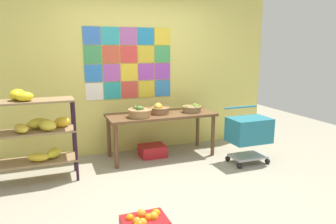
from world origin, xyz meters
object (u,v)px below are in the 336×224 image
fruit_basket_right (192,109)px  display_table (161,119)px  fruit_basket_back_right (160,109)px  produce_crate_under_table (152,151)px  banana_shelf_unit (36,128)px  fruit_basket_centre (140,112)px  shopping_cart (249,132)px

fruit_basket_right → display_table: bearing=173.0°
fruit_basket_back_right → produce_crate_under_table: 0.69m
banana_shelf_unit → produce_crate_under_table: bearing=12.2°
produce_crate_under_table → fruit_basket_centre: bearing=-149.4°
banana_shelf_unit → fruit_basket_right: bearing=6.6°
produce_crate_under_table → fruit_basket_back_right: bearing=-11.3°
banana_shelf_unit → display_table: 1.85m
fruit_basket_right → shopping_cart: shopping_cart is taller
display_table → fruit_basket_back_right: 0.16m
shopping_cart → fruit_basket_right: bearing=122.2°
banana_shelf_unit → display_table: banana_shelf_unit is taller
display_table → fruit_basket_back_right: (-0.02, 0.01, 0.15)m
banana_shelf_unit → display_table: size_ratio=0.72×
display_table → fruit_basket_right: fruit_basket_right is taller
banana_shelf_unit → produce_crate_under_table: banana_shelf_unit is taller
display_table → shopping_cart: size_ratio=2.04×
banana_shelf_unit → fruit_basket_centre: 1.46m
produce_crate_under_table → shopping_cart: bearing=-32.0°
shopping_cart → display_table: bearing=136.8°
fruit_basket_centre → shopping_cart: (1.50, -0.64, -0.29)m
fruit_basket_right → shopping_cart: size_ratio=0.38×
display_table → fruit_basket_centre: 0.42m
fruit_basket_right → shopping_cart: bearing=-48.7°
produce_crate_under_table → shopping_cart: (1.26, -0.79, 0.39)m
banana_shelf_unit → fruit_basket_centre: (1.44, 0.22, 0.06)m
produce_crate_under_table → shopping_cart: size_ratio=0.48×
fruit_basket_back_right → shopping_cart: bearing=-33.8°
display_table → fruit_basket_centre: size_ratio=4.64×
banana_shelf_unit → fruit_basket_centre: size_ratio=3.34×
banana_shelf_unit → fruit_basket_right: banana_shelf_unit is taller
fruit_basket_centre → produce_crate_under_table: (0.24, 0.14, -0.68)m
display_table → fruit_basket_centre: bearing=-163.4°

